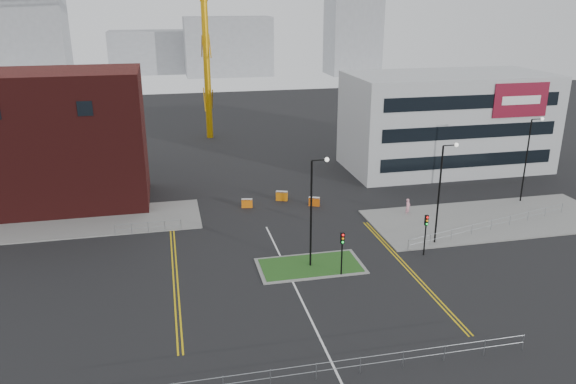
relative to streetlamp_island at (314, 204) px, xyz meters
The scene contains 28 objects.
ground 9.91m from the streetlamp_island, 105.50° to the right, with size 200.00×200.00×0.00m, color black.
pavement_left 26.80m from the streetlamp_island, 147.78° to the left, with size 28.00×8.00×0.12m, color slate.
pavement_right 21.35m from the streetlamp_island, 16.87° to the left, with size 24.00×10.00×0.12m, color slate.
island_kerb 5.38m from the streetlamp_island, behind, with size 8.60×4.60×0.08m, color slate.
grass_island 5.36m from the streetlamp_island, behind, with size 8.00×4.00×0.12m, color #22501A.
brick_building 32.20m from the streetlamp_island, 141.56° to the left, with size 24.20×10.07×14.24m.
office_block 33.78m from the streetlamp_island, 45.22° to the left, with size 25.00×12.20×12.00m.
streetlamp_island is the anchor object (origin of this frame).
streetlamp_right_near 12.17m from the streetlamp_island, ahead, with size 1.46×0.36×9.18m.
streetlamp_right_far 27.86m from the streetlamp_island, 21.04° to the left, with size 1.46×0.36×9.18m.
traffic_light_island 3.92m from the streetlamp_island, 48.59° to the right, with size 0.28×0.33×3.65m.
traffic_light_right 10.19m from the streetlamp_island, ahead, with size 0.28×0.33×3.65m.
railing_front 14.91m from the streetlamp_island, 99.00° to the right, with size 24.05×0.05×1.10m.
railing_left 17.22m from the streetlamp_island, 142.89° to the left, with size 6.05×0.05×1.10m.
railing_right 19.18m from the streetlamp_island, 10.84° to the left, with size 19.05×5.05×1.10m.
centre_line 8.38m from the streetlamp_island, 110.29° to the right, with size 0.15×30.00×0.01m, color silver.
yellow_left_a 12.61m from the streetlamp_island, 169.89° to the left, with size 0.12×24.00×0.01m, color gold.
yellow_left_b 12.35m from the streetlamp_island, 169.62° to the left, with size 0.12×24.00×0.01m, color gold.
yellow_right_a 9.29m from the streetlamp_island, 15.36° to the right, with size 0.12×20.00×0.01m, color gold.
yellow_right_b 9.53m from the streetlamp_island, 14.78° to the right, with size 0.12×20.00×0.01m, color gold.
skyline_a 119.82m from the streetlamp_island, 110.65° to the left, with size 18.00×12.00×22.00m, color gray.
skyline_b 122.28m from the streetlamp_island, 86.35° to the left, with size 24.00×12.00×16.00m, color gray.
skyline_c 124.87m from the streetlamp_island, 69.91° to the left, with size 14.00×12.00×28.00m, color gray.
skyline_d 132.40m from the streetlamp_island, 94.43° to the left, with size 30.00×12.00×12.00m, color gray.
pedestrian 15.96m from the streetlamp_island, 36.35° to the left, with size 0.62×0.41×1.71m, color pink.
barrier_left 15.81m from the streetlamp_island, 102.36° to the left, with size 1.18×0.57×0.95m.
barrier_mid 16.74m from the streetlamp_island, 87.20° to the left, with size 1.31×0.82×1.05m.
barrier_right 14.97m from the streetlamp_island, 74.50° to the left, with size 1.19×0.80×0.96m.
Camera 1 is at (-8.76, -31.96, 20.75)m, focal length 35.00 mm.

